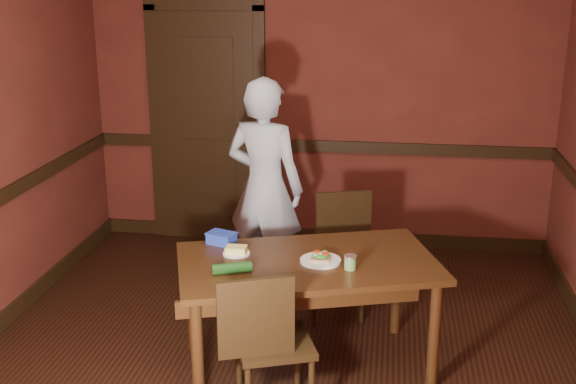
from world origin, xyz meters
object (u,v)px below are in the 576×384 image
(cheese_saucer, at_px, (236,251))
(sauce_jar, at_px, (350,262))
(dining_table, at_px, (307,315))
(chair_far, at_px, (333,257))
(sandwich_plate, at_px, (321,259))
(chair_near, at_px, (274,340))
(person, at_px, (265,188))
(food_tub, at_px, (222,238))

(cheese_saucer, bearing_deg, sauce_jar, -10.19)
(dining_table, height_order, sauce_jar, sauce_jar)
(chair_far, xyz_separation_m, sandwich_plate, (-0.01, -0.78, 0.30))
(dining_table, distance_m, chair_near, 0.50)
(sauce_jar, xyz_separation_m, cheese_saucer, (-0.70, 0.13, -0.02))
(person, xyz_separation_m, cheese_saucer, (0.01, -1.06, -0.09))
(cheese_saucer, bearing_deg, dining_table, -3.80)
(chair_near, xyz_separation_m, sauce_jar, (0.39, 0.38, 0.33))
(chair_near, bearing_deg, sandwich_plate, -134.29)
(chair_near, relative_size, sauce_jar, 10.17)
(cheese_saucer, height_order, food_tub, food_tub)
(person, relative_size, food_tub, 8.01)
(chair_far, height_order, sandwich_plate, chair_far)
(person, distance_m, food_tub, 0.90)
(sandwich_plate, bearing_deg, food_tub, 162.42)
(chair_far, relative_size, sauce_jar, 10.16)
(chair_near, distance_m, food_tub, 0.87)
(chair_near, height_order, cheese_saucer, chair_near)
(chair_far, bearing_deg, food_tub, -156.99)
(sandwich_plate, height_order, cheese_saucer, sandwich_plate)
(dining_table, height_order, chair_far, chair_far)
(chair_far, xyz_separation_m, sauce_jar, (0.17, -0.86, 0.33))
(dining_table, bearing_deg, cheese_saucer, 158.13)
(sandwich_plate, relative_size, sauce_jar, 2.85)
(chair_far, bearing_deg, cheese_saucer, -143.79)
(dining_table, xyz_separation_m, sandwich_plate, (0.08, -0.01, 0.38))
(person, height_order, sandwich_plate, person)
(dining_table, bearing_deg, chair_far, 65.06)
(person, bearing_deg, sauce_jar, 137.24)
(sandwich_plate, bearing_deg, dining_table, 169.59)
(cheese_saucer, bearing_deg, sandwich_plate, -4.82)
(sandwich_plate, bearing_deg, chair_near, -113.83)
(person, bearing_deg, food_tub, 98.56)
(chair_far, height_order, food_tub, chair_far)
(person, bearing_deg, chair_far, 165.89)
(dining_table, relative_size, food_tub, 7.42)
(dining_table, relative_size, chair_near, 1.76)
(chair_near, bearing_deg, person, -98.73)
(person, relative_size, sauce_jar, 19.37)
(sandwich_plate, xyz_separation_m, food_tub, (-0.65, 0.21, 0.02))
(chair_near, distance_m, sandwich_plate, 0.59)
(person, distance_m, sandwich_plate, 1.23)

